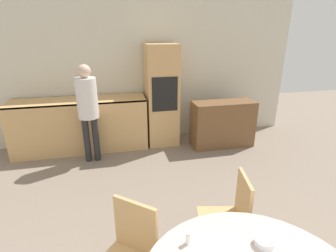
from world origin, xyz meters
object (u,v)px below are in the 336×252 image
Objects in this scene: oven_unit at (162,96)px; chair_far_left at (129,252)px; chair_far_right at (231,215)px; sideboard at (222,124)px; person_standing at (88,104)px; bowl_near at (264,242)px.

oven_unit is 2.09× the size of chair_far_left.
chair_far_right is at bearing -88.86° from oven_unit.
chair_far_left reaches higher than sideboard.
person_standing is 3.22m from bowl_near.
chair_far_right is at bearing -112.29° from sideboard.
bowl_near is at bearing -90.21° from oven_unit.
chair_far_left is 6.57× the size of bowl_near.
chair_far_left and chair_far_right have the same top height.
sideboard is at bearing 170.04° from chair_far_right.
person_standing is at bearing -158.38° from oven_unit.
oven_unit is at bearing -166.52° from chair_far_right.
person_standing is at bearing -177.30° from sideboard.
oven_unit reaches higher than bowl_near.
person_standing reaches higher than chair_far_left.
chair_far_right reaches higher than bowl_near.
oven_unit is at bearing 89.79° from bowl_near.
oven_unit is 1.62× the size of sideboard.
chair_far_right is at bearing 53.74° from chair_far_left.
chair_far_right is at bearing -60.45° from person_standing.
sideboard is at bearing 2.70° from person_standing.
sideboard reaches higher than bowl_near.
oven_unit is 3.23m from chair_far_left.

